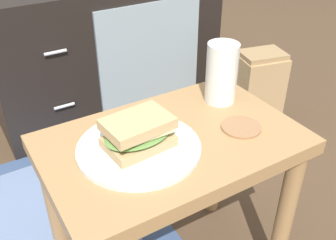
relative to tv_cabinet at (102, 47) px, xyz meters
name	(u,v)px	position (x,y,z in m)	size (l,w,h in m)	color
side_table	(172,170)	(-0.23, -0.95, 0.08)	(0.56, 0.36, 0.46)	#A37A4C
tv_cabinet	(102,47)	(0.00, 0.00, 0.00)	(0.96, 0.46, 0.58)	black
plate	(140,149)	(-0.31, -0.95, 0.17)	(0.26, 0.26, 0.01)	silver
sandwich_front	(139,134)	(-0.31, -0.95, 0.21)	(0.15, 0.11, 0.07)	tan
beer_glass	(222,75)	(-0.04, -0.87, 0.24)	(0.08, 0.08, 0.15)	silver
coaster	(241,127)	(-0.07, -1.00, 0.17)	(0.09, 0.09, 0.01)	#996B47
paper_bag	(258,91)	(0.48, -0.49, -0.12)	(0.21, 0.18, 0.34)	tan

